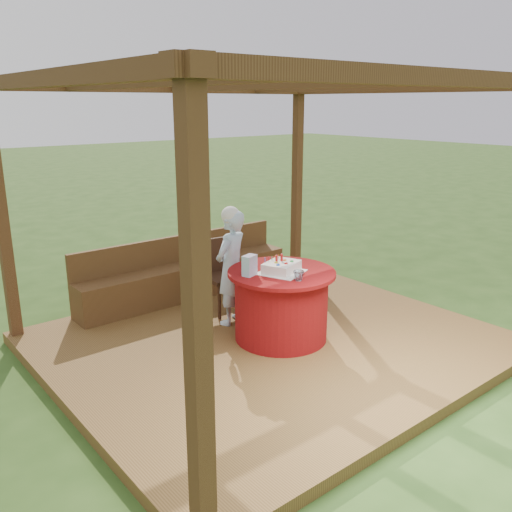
{
  "coord_description": "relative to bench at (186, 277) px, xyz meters",
  "views": [
    {
      "loc": [
        -3.57,
        -4.15,
        2.62
      ],
      "look_at": [
        0.0,
        0.25,
        1.0
      ],
      "focal_mm": 38.0,
      "sensor_mm": 36.0,
      "label": 1
    }
  ],
  "objects": [
    {
      "name": "elderly_woman",
      "position": [
        -0.06,
        -1.09,
        0.43
      ],
      "size": [
        0.57,
        0.48,
        1.38
      ],
      "color": "#93BBDB",
      "rests_on": "deck"
    },
    {
      "name": "pergola",
      "position": [
        0.0,
        -1.72,
        2.02
      ],
      "size": [
        4.5,
        4.0,
        2.72
      ],
      "color": "brown",
      "rests_on": "deck"
    },
    {
      "name": "gift_bag",
      "position": [
        -0.27,
        -1.69,
        0.61
      ],
      "size": [
        0.17,
        0.14,
        0.22
      ],
      "primitive_type": "cube",
      "rotation": [
        0.0,
        0.0,
        0.31
      ],
      "color": "#D88CC0",
      "rests_on": "table"
    },
    {
      "name": "table",
      "position": [
        0.09,
        -1.79,
        0.13
      ],
      "size": [
        1.15,
        1.15,
        0.77
      ],
      "color": "maroon",
      "rests_on": "deck"
    },
    {
      "name": "bench",
      "position": [
        0.0,
        0.0,
        0.0
      ],
      "size": [
        3.0,
        0.42,
        0.8
      ],
      "color": "brown",
      "rests_on": "deck"
    },
    {
      "name": "birthday_cake",
      "position": [
        0.06,
        -1.82,
        0.56
      ],
      "size": [
        0.55,
        0.55,
        0.19
      ],
      "color": "white",
      "rests_on": "table"
    },
    {
      "name": "chair",
      "position": [
        0.09,
        -0.69,
        0.24
      ],
      "size": [
        0.5,
        0.5,
        0.89
      ],
      "color": "#331C10",
      "rests_on": "deck"
    },
    {
      "name": "deck",
      "position": [
        0.0,
        -1.72,
        -0.32
      ],
      "size": [
        4.5,
        4.0,
        0.12
      ],
      "primitive_type": "cube",
      "color": "brown",
      "rests_on": "ground"
    },
    {
      "name": "drinking_glass",
      "position": [
        0.01,
        -2.13,
        0.55
      ],
      "size": [
        0.13,
        0.13,
        0.1
      ],
      "primitive_type": "imported",
      "rotation": [
        0.0,
        0.0,
        -0.24
      ],
      "color": "white",
      "rests_on": "table"
    },
    {
      "name": "ground",
      "position": [
        0.0,
        -1.72,
        -0.38
      ],
      "size": [
        60.0,
        60.0,
        0.0
      ],
      "primitive_type": "plane",
      "color": "#294918",
      "rests_on": "ground"
    }
  ]
}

